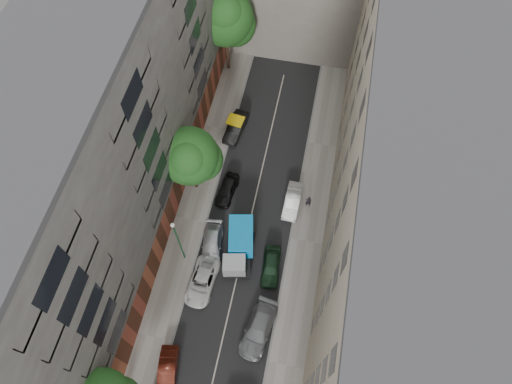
% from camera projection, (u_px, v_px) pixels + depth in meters
% --- Properties ---
extents(ground, '(120.00, 120.00, 0.00)m').
position_uv_depth(ground, '(248.00, 231.00, 42.55)').
color(ground, '#4C4C49').
rests_on(ground, ground).
extents(road_surface, '(8.00, 44.00, 0.02)m').
position_uv_depth(road_surface, '(248.00, 231.00, 42.54)').
color(road_surface, black).
rests_on(road_surface, ground).
extents(sidewalk_left, '(3.00, 44.00, 0.15)m').
position_uv_depth(sidewalk_left, '(191.00, 220.00, 43.02)').
color(sidewalk_left, gray).
rests_on(sidewalk_left, ground).
extents(sidewalk_right, '(3.00, 44.00, 0.15)m').
position_uv_depth(sidewalk_right, '(306.00, 241.00, 41.95)').
color(sidewalk_right, gray).
rests_on(sidewalk_right, ground).
extents(building_left, '(8.00, 44.00, 20.00)m').
position_uv_depth(building_left, '(105.00, 151.00, 34.87)').
color(building_left, '#454341').
rests_on(building_left, ground).
extents(building_right, '(8.00, 44.00, 20.00)m').
position_uv_depth(building_right, '(395.00, 202.00, 32.74)').
color(building_right, tan).
rests_on(building_right, ground).
extents(tarp_truck, '(3.04, 5.59, 2.42)m').
position_uv_depth(tarp_truck, '(239.00, 245.00, 40.41)').
color(tarp_truck, black).
rests_on(tarp_truck, ground).
extents(car_left_1, '(2.02, 4.12, 1.30)m').
position_uv_depth(car_left_1, '(168.00, 371.00, 35.97)').
color(car_left_1, '#4D180F').
rests_on(car_left_1, ground).
extents(car_left_2, '(2.47, 4.80, 1.29)m').
position_uv_depth(car_left_2, '(202.00, 282.00, 39.50)').
color(car_left_2, silver).
rests_on(car_left_2, ground).
extents(car_left_3, '(2.38, 4.61, 1.28)m').
position_uv_depth(car_left_3, '(212.00, 244.00, 41.22)').
color(car_left_3, '#BBBBC0').
rests_on(car_left_3, ground).
extents(car_left_4, '(1.94, 3.95, 1.30)m').
position_uv_depth(car_left_4, '(227.00, 189.00, 43.95)').
color(car_left_4, black).
rests_on(car_left_4, ground).
extents(car_left_5, '(2.06, 4.45, 1.41)m').
position_uv_depth(car_left_5, '(236.00, 127.00, 47.51)').
color(car_left_5, black).
rests_on(car_left_5, ground).
extents(car_right_1, '(2.90, 5.34, 1.47)m').
position_uv_depth(car_right_1, '(259.00, 329.00, 37.46)').
color(car_right_1, slate).
rests_on(car_right_1, ground).
extents(car_right_2, '(1.89, 4.06, 1.34)m').
position_uv_depth(car_right_2, '(271.00, 266.00, 40.16)').
color(car_right_2, black).
rests_on(car_right_2, ground).
extents(car_right_3, '(1.52, 4.07, 1.33)m').
position_uv_depth(car_right_3, '(292.00, 201.00, 43.33)').
color(car_right_3, silver).
rests_on(car_right_3, ground).
extents(tree_mid, '(5.52, 5.29, 7.94)m').
position_uv_depth(tree_mid, '(190.00, 158.00, 40.18)').
color(tree_mid, '#382619').
rests_on(tree_mid, sidewalk_left).
extents(tree_far, '(5.99, 5.82, 10.14)m').
position_uv_depth(tree_far, '(226.00, 20.00, 46.32)').
color(tree_far, '#382619').
rests_on(tree_far, sidewalk_left).
extents(lamp_post, '(0.36, 0.36, 7.07)m').
position_uv_depth(lamp_post, '(178.00, 238.00, 37.36)').
color(lamp_post, '#18542D').
rests_on(lamp_post, sidewalk_left).
extents(pedestrian, '(0.61, 0.43, 1.59)m').
position_uv_depth(pedestrian, '(308.00, 201.00, 42.98)').
color(pedestrian, black).
rests_on(pedestrian, sidewalk_right).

